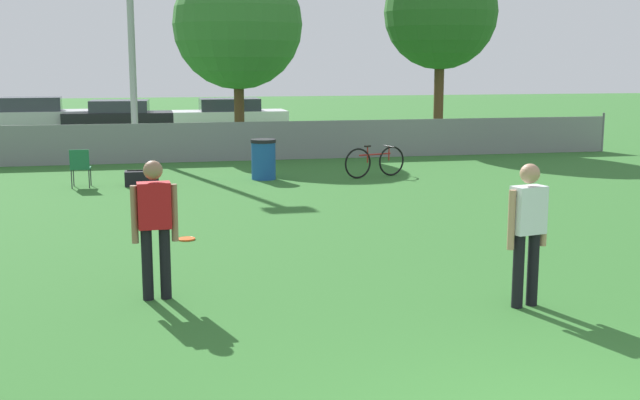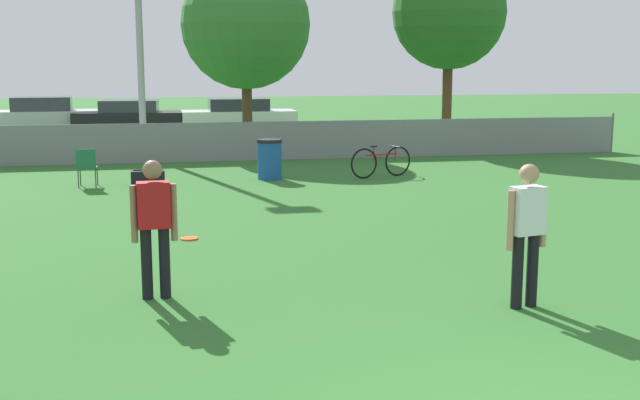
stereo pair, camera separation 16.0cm
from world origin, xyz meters
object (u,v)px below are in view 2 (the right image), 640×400
parked_car_silver (43,116)px  parked_car_white (239,115)px  player_thrower_red (154,220)px  frisbee_disc (189,238)px  trash_bin (270,159)px  parked_car_dark (130,117)px  gear_bag_sideline (148,178)px  tree_near_pole (246,25)px  folding_chair_sideline (87,165)px  player_receiver_white (527,226)px  bicycle_sideline (381,162)px  tree_far_right (449,13)px

parked_car_silver → parked_car_white: bearing=-7.7°
player_thrower_red → frisbee_disc: 3.35m
frisbee_disc → trash_bin: bearing=71.2°
parked_car_dark → trash_bin: bearing=-70.9°
gear_bag_sideline → parked_car_white: 14.08m
gear_bag_sideline → parked_car_silver: size_ratio=0.17×
tree_near_pole → trash_bin: bearing=-91.6°
tree_near_pole → gear_bag_sideline: 8.50m
player_thrower_red → tree_near_pole: bearing=77.2°
folding_chair_sideline → parked_car_silver: bearing=-77.2°
gear_bag_sideline → tree_near_pole: bearing=66.5°
player_receiver_white → frisbee_disc: player_receiver_white is taller
bicycle_sideline → tree_far_right: bearing=40.8°
folding_chair_sideline → tree_near_pole: bearing=-120.2°
folding_chair_sideline → trash_bin: (4.18, 0.44, -0.02)m
gear_bag_sideline → parked_car_dark: (-0.86, 14.01, 0.48)m
tree_far_right → folding_chair_sideline: size_ratio=7.15×
tree_far_right → parked_car_white: 10.03m
player_receiver_white → parked_car_dark: size_ratio=0.38×
player_receiver_white → player_thrower_red: bearing=151.5°
tree_far_right → player_receiver_white: size_ratio=3.74×
player_thrower_red → tree_far_right: bearing=56.4°
parked_car_white → tree_near_pole: bearing=-93.5°
trash_bin → gear_bag_sideline: size_ratio=1.28×
player_receiver_white → parked_car_white: size_ratio=0.37×
folding_chair_sideline → gear_bag_sideline: folding_chair_sideline is taller
tree_far_right → player_receiver_white: (-5.25, -16.95, -3.39)m
player_thrower_red → gear_bag_sideline: bearing=88.5°
gear_bag_sideline → trash_bin: bearing=8.0°
tree_near_pole → parked_car_white: tree_near_pole is taller
bicycle_sideline → parked_car_white: (-2.15, 13.47, 0.28)m
gear_bag_sideline → folding_chair_sideline: bearing=-178.5°
player_thrower_red → bicycle_sideline: player_thrower_red is taller
trash_bin → parked_car_dark: size_ratio=0.22×
folding_chair_sideline → player_receiver_white: bearing=120.6°
player_thrower_red → folding_chair_sideline: size_ratio=1.91×
frisbee_disc → trash_bin: size_ratio=0.29×
player_thrower_red → parked_car_silver: size_ratio=0.38×
folding_chair_sideline → parked_car_dark: size_ratio=0.20×
parked_car_dark → player_receiver_white: bearing=-74.1°
tree_near_pole → tree_far_right: (6.56, -0.32, 0.42)m
tree_far_right → trash_bin: 9.98m
tree_far_right → frisbee_disc: size_ratio=22.16×
tree_near_pole → folding_chair_sideline: bearing=-121.8°
player_receiver_white → parked_car_white: (-0.94, 23.92, -0.29)m
tree_far_right → trash_bin: size_ratio=6.45×
tree_far_right → player_thrower_red: (-9.39, -15.76, -3.39)m
tree_far_right → parked_car_white: size_ratio=1.38×
tree_near_pole → parked_car_silver: size_ratio=1.38×
folding_chair_sideline → trash_bin: 4.20m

